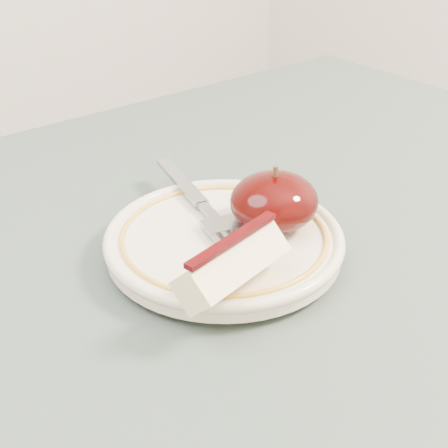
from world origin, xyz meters
TOP-DOWN VIEW (x-y plane):
  - table at (0.00, 0.00)m, footprint 0.90×0.90m
  - plate at (-0.03, 0.11)m, footprint 0.18×0.18m
  - apple_half at (0.01, 0.10)m, footprint 0.07×0.07m
  - apple_wedge at (-0.06, 0.06)m, footprint 0.09×0.05m
  - fork at (-0.01, 0.15)m, footprint 0.06×0.18m

SIDE VIEW (x-z plane):
  - table at x=0.00m, z-range 0.29..1.04m
  - plate at x=-0.03m, z-range 0.75..0.77m
  - fork at x=-0.01m, z-range 0.77..0.78m
  - apple_wedge at x=-0.06m, z-range 0.77..0.81m
  - apple_half at x=0.01m, z-range 0.76..0.82m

